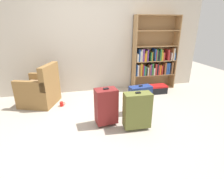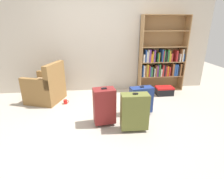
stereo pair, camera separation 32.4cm
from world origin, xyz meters
name	(u,v)px [view 1 (the left image)]	position (x,y,z in m)	size (l,w,h in m)	color
ground_plane	(103,122)	(0.00, 0.00, 0.00)	(10.44, 10.44, 0.00)	#B2A899
back_wall	(90,41)	(0.00, 1.74, 1.30)	(5.96, 0.10, 2.60)	beige
bookshelf	(154,58)	(1.66, 1.54, 0.84)	(1.17, 0.30, 1.90)	#A87F51
armchair	(40,90)	(-1.20, 1.09, 0.32)	(0.90, 0.90, 0.90)	olive
mug	(62,104)	(-0.76, 0.86, 0.05)	(0.12, 0.08, 0.10)	red
storage_box	(158,89)	(1.65, 1.12, 0.11)	(0.42, 0.27, 0.21)	black
suitcase_dark_red	(106,106)	(0.05, -0.08, 0.36)	(0.39, 0.29, 0.69)	maroon
suitcase_navy_blue	(140,99)	(0.78, 0.21, 0.30)	(0.46, 0.24, 0.58)	navy
suitcase_olive	(137,110)	(0.52, -0.33, 0.35)	(0.45, 0.23, 0.67)	brown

